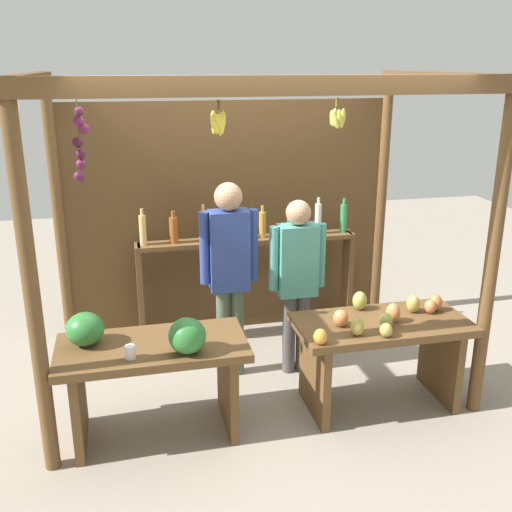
# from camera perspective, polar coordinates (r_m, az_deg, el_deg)

# --- Properties ---
(ground_plane) EXTENTS (12.00, 12.00, 0.00)m
(ground_plane) POSITION_cam_1_polar(r_m,az_deg,el_deg) (5.23, -0.47, -11.09)
(ground_plane) COLOR gray
(ground_plane) RESTS_ON ground
(market_stall) EXTENTS (3.24, 2.00, 2.49)m
(market_stall) POSITION_cam_1_polar(r_m,az_deg,el_deg) (5.14, -1.68, 5.50)
(market_stall) COLOR brown
(market_stall) RESTS_ON ground
(fruit_counter_left) EXTENTS (1.31, 0.64, 0.95)m
(fruit_counter_left) POSITION_cam_1_polar(r_m,az_deg,el_deg) (4.23, -10.27, -9.88)
(fruit_counter_left) COLOR brown
(fruit_counter_left) RESTS_ON ground
(fruit_counter_right) EXTENTS (1.31, 0.64, 0.86)m
(fruit_counter_right) POSITION_cam_1_polar(r_m,az_deg,el_deg) (4.63, 11.93, -8.00)
(fruit_counter_right) COLOR brown
(fruit_counter_right) RESTS_ON ground
(bottle_shelf_unit) EXTENTS (2.07, 0.22, 1.35)m
(bottle_shelf_unit) POSITION_cam_1_polar(r_m,az_deg,el_deg) (5.56, -0.87, -0.13)
(bottle_shelf_unit) COLOR brown
(bottle_shelf_unit) RESTS_ON ground
(vendor_man) EXTENTS (0.48, 0.23, 1.67)m
(vendor_man) POSITION_cam_1_polar(r_m,az_deg,el_deg) (4.80, -2.60, -0.68)
(vendor_man) COLOR #4F6048
(vendor_man) RESTS_ON ground
(vendor_woman) EXTENTS (0.48, 0.21, 1.52)m
(vendor_woman) POSITION_cam_1_polar(r_m,az_deg,el_deg) (4.90, 3.98, -1.63)
(vendor_woman) COLOR #4E4948
(vendor_woman) RESTS_ON ground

